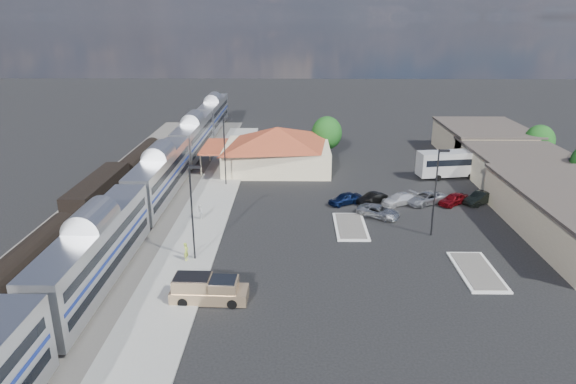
{
  "coord_description": "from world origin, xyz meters",
  "views": [
    {
      "loc": [
        -1.89,
        -48.21,
        21.04
      ],
      "look_at": [
        -2.66,
        5.21,
        2.8
      ],
      "focal_mm": 32.0,
      "sensor_mm": 36.0,
      "label": 1
    }
  ],
  "objects_px": {
    "station_depot": "(277,148)",
    "suv": "(378,211)",
    "coach_bus": "(460,162)",
    "pickup_truck": "(209,290)"
  },
  "relations": [
    {
      "from": "suv",
      "to": "coach_bus",
      "type": "xyz_separation_m",
      "value": [
        13.37,
        15.1,
        1.48
      ]
    },
    {
      "from": "coach_bus",
      "to": "pickup_truck",
      "type": "bearing_deg",
      "value": 129.18
    },
    {
      "from": "station_depot",
      "to": "suv",
      "type": "relative_size",
      "value": 3.8
    },
    {
      "from": "station_depot",
      "to": "suv",
      "type": "height_order",
      "value": "station_depot"
    },
    {
      "from": "coach_bus",
      "to": "suv",
      "type": "bearing_deg",
      "value": 129.09
    },
    {
      "from": "pickup_truck",
      "to": "suv",
      "type": "height_order",
      "value": "pickup_truck"
    },
    {
      "from": "pickup_truck",
      "to": "coach_bus",
      "type": "xyz_separation_m",
      "value": [
        29.24,
        33.14,
        1.18
      ]
    },
    {
      "from": "pickup_truck",
      "to": "coach_bus",
      "type": "distance_m",
      "value": 44.21
    },
    {
      "from": "suv",
      "to": "coach_bus",
      "type": "height_order",
      "value": "coach_bus"
    },
    {
      "from": "suv",
      "to": "coach_bus",
      "type": "distance_m",
      "value": 20.23
    }
  ]
}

